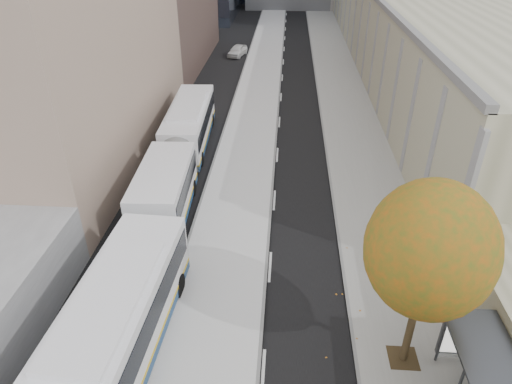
{
  "coord_description": "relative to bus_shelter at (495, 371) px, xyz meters",
  "views": [
    {
      "loc": [
        -1.16,
        1.15,
        14.4
      ],
      "look_at": [
        -2.51,
        20.74,
        2.5
      ],
      "focal_mm": 32.0,
      "sensor_mm": 36.0,
      "label": 1
    }
  ],
  "objects": [
    {
      "name": "bus_platform",
      "position": [
        -9.56,
        24.04,
        -2.11
      ],
      "size": [
        4.25,
        150.0,
        0.15
      ],
      "primitive_type": "cube",
      "color": "silver",
      "rests_on": "ground"
    },
    {
      "name": "distant_car",
      "position": [
        -12.88,
        45.28,
        -1.54
      ],
      "size": [
        2.39,
        4.04,
        1.29
      ],
      "primitive_type": "imported",
      "rotation": [
        0.0,
        0.0,
        -0.24
      ],
      "color": "silver",
      "rests_on": "ground"
    },
    {
      "name": "sidewalk",
      "position": [
        -1.56,
        24.04,
        -2.15
      ],
      "size": [
        4.75,
        150.0,
        0.08
      ],
      "primitive_type": "cube",
      "color": "gray",
      "rests_on": "ground"
    },
    {
      "name": "bus_far",
      "position": [
        -13.55,
        16.45,
        -0.59
      ],
      "size": [
        3.37,
        17.67,
        2.93
      ],
      "rotation": [
        0.0,
        0.0,
        0.05
      ],
      "color": "white",
      "rests_on": "ground"
    },
    {
      "name": "bus_shelter",
      "position": [
        0.0,
        0.0,
        0.0
      ],
      "size": [
        1.9,
        4.4,
        2.53
      ],
      "color": "#383A3F",
      "rests_on": "sidewalk"
    },
    {
      "name": "building_tan",
      "position": [
        9.81,
        53.04,
        1.81
      ],
      "size": [
        18.0,
        92.0,
        8.0
      ],
      "primitive_type": "cube",
      "color": "#9B997B",
      "rests_on": "ground"
    },
    {
      "name": "tree_c",
      "position": [
        -2.09,
        2.04,
        3.06
      ],
      "size": [
        4.2,
        4.2,
        7.28
      ],
      "color": "#2F2216",
      "rests_on": "sidewalk"
    }
  ]
}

